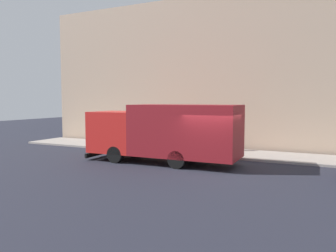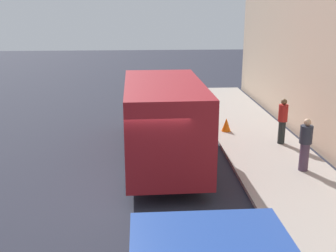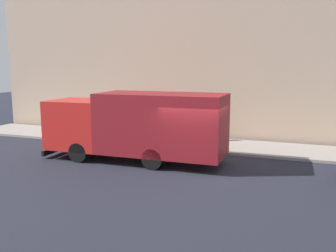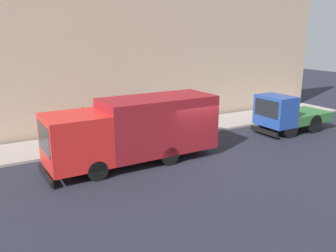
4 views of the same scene
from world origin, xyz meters
TOP-DOWN VIEW (x-y plane):
  - ground at (0.00, 0.00)m, footprint 80.00×80.00m
  - sidewalk at (4.61, 0.00)m, footprint 3.22×30.00m
  - large_utility_truck at (0.69, 2.73)m, footprint 2.57×7.91m
  - pedestrian_walking at (5.35, 3.78)m, footprint 0.49×0.49m
  - pedestrian_standing at (5.17, 1.09)m, footprint 0.56×0.56m
  - traffic_cone_orange at (3.56, 5.50)m, footprint 0.39×0.39m

SIDE VIEW (x-z plane):
  - ground at x=0.00m, z-range 0.00..0.00m
  - sidewalk at x=4.61m, z-range 0.00..0.12m
  - traffic_cone_orange at x=3.56m, z-range 0.12..0.68m
  - pedestrian_standing at x=5.17m, z-range 0.16..1.88m
  - pedestrian_walking at x=5.35m, z-range 0.17..1.93m
  - large_utility_truck at x=0.69m, z-range 0.13..3.07m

